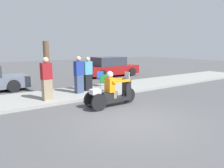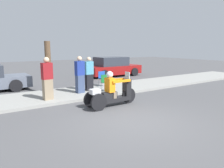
{
  "view_description": "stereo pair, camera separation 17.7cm",
  "coord_description": "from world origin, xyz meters",
  "px_view_note": "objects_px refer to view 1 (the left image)",
  "views": [
    {
      "loc": [
        -4.34,
        -4.94,
        2.35
      ],
      "look_at": [
        0.46,
        1.9,
        0.88
      ],
      "focal_mm": 35.0,
      "sensor_mm": 36.0,
      "label": 1
    },
    {
      "loc": [
        -4.19,
        -5.04,
        2.35
      ],
      "look_at": [
        0.46,
        1.9,
        0.88
      ],
      "focal_mm": 35.0,
      "sensor_mm": 36.0,
      "label": 2
    }
  ],
  "objects_px": {
    "spectator_end_of_line": "(47,80)",
    "parked_car_lot_center": "(110,67)",
    "folding_chair_curbside": "(101,77)",
    "spectator_far_back": "(79,75)",
    "motorcycle_trike": "(112,94)",
    "folding_chair_set_back": "(105,81)",
    "spectator_by_tree": "(88,74)",
    "tree_trunk": "(47,67)"
  },
  "relations": [
    {
      "from": "motorcycle_trike",
      "to": "spectator_far_back",
      "type": "height_order",
      "value": "spectator_far_back"
    },
    {
      "from": "spectator_end_of_line",
      "to": "parked_car_lot_center",
      "type": "bearing_deg",
      "value": 37.6
    },
    {
      "from": "folding_chair_set_back",
      "to": "parked_car_lot_center",
      "type": "bearing_deg",
      "value": 53.15
    },
    {
      "from": "motorcycle_trike",
      "to": "tree_trunk",
      "type": "height_order",
      "value": "tree_trunk"
    },
    {
      "from": "motorcycle_trike",
      "to": "spectator_by_tree",
      "type": "height_order",
      "value": "spectator_by_tree"
    },
    {
      "from": "spectator_end_of_line",
      "to": "tree_trunk",
      "type": "bearing_deg",
      "value": 70.38
    },
    {
      "from": "spectator_end_of_line",
      "to": "parked_car_lot_center",
      "type": "xyz_separation_m",
      "value": [
        6.8,
        5.24,
        -0.27
      ]
    },
    {
      "from": "spectator_by_tree",
      "to": "parked_car_lot_center",
      "type": "distance_m",
      "value": 6.33
    },
    {
      "from": "folding_chair_curbside",
      "to": "folding_chair_set_back",
      "type": "relative_size",
      "value": 1.0
    },
    {
      "from": "motorcycle_trike",
      "to": "parked_car_lot_center",
      "type": "distance_m",
      "value": 8.72
    },
    {
      "from": "folding_chair_set_back",
      "to": "tree_trunk",
      "type": "bearing_deg",
      "value": 146.39
    },
    {
      "from": "motorcycle_trike",
      "to": "folding_chair_set_back",
      "type": "xyz_separation_m",
      "value": [
        1.04,
        2.05,
        0.12
      ]
    },
    {
      "from": "spectator_by_tree",
      "to": "spectator_far_back",
      "type": "xyz_separation_m",
      "value": [
        -0.64,
        -0.27,
        0.03
      ]
    },
    {
      "from": "spectator_by_tree",
      "to": "tree_trunk",
      "type": "distance_m",
      "value": 2.02
    },
    {
      "from": "spectator_by_tree",
      "to": "folding_chair_curbside",
      "type": "bearing_deg",
      "value": 28.71
    },
    {
      "from": "folding_chair_set_back",
      "to": "parked_car_lot_center",
      "type": "xyz_separation_m",
      "value": [
        3.86,
        5.15,
        0.08
      ]
    },
    {
      "from": "spectator_far_back",
      "to": "parked_car_lot_center",
      "type": "height_order",
      "value": "spectator_far_back"
    },
    {
      "from": "tree_trunk",
      "to": "folding_chair_set_back",
      "type": "bearing_deg",
      "value": -33.61
    },
    {
      "from": "spectator_by_tree",
      "to": "spectator_far_back",
      "type": "relative_size",
      "value": 0.96
    },
    {
      "from": "folding_chair_curbside",
      "to": "spectator_far_back",
      "type": "bearing_deg",
      "value": -153.21
    },
    {
      "from": "motorcycle_trike",
      "to": "spectator_end_of_line",
      "type": "bearing_deg",
      "value": 134.0
    },
    {
      "from": "motorcycle_trike",
      "to": "spectator_far_back",
      "type": "distance_m",
      "value": 2.49
    },
    {
      "from": "motorcycle_trike",
      "to": "parked_car_lot_center",
      "type": "relative_size",
      "value": 0.52
    },
    {
      "from": "spectator_by_tree",
      "to": "folding_chair_curbside",
      "type": "relative_size",
      "value": 2.06
    },
    {
      "from": "spectator_end_of_line",
      "to": "folding_chair_curbside",
      "type": "xyz_separation_m",
      "value": [
        3.56,
        1.42,
        -0.35
      ]
    },
    {
      "from": "motorcycle_trike",
      "to": "spectator_end_of_line",
      "type": "distance_m",
      "value": 2.77
    },
    {
      "from": "spectator_end_of_line",
      "to": "spectator_far_back",
      "type": "relative_size",
      "value": 1.02
    },
    {
      "from": "motorcycle_trike",
      "to": "parked_car_lot_center",
      "type": "height_order",
      "value": "parked_car_lot_center"
    },
    {
      "from": "spectator_far_back",
      "to": "tree_trunk",
      "type": "height_order",
      "value": "tree_trunk"
    },
    {
      "from": "spectator_end_of_line",
      "to": "spectator_by_tree",
      "type": "relative_size",
      "value": 1.06
    },
    {
      "from": "motorcycle_trike",
      "to": "folding_chair_set_back",
      "type": "height_order",
      "value": "motorcycle_trike"
    },
    {
      "from": "motorcycle_trike",
      "to": "spectator_by_tree",
      "type": "bearing_deg",
      "value": 80.56
    },
    {
      "from": "motorcycle_trike",
      "to": "parked_car_lot_center",
      "type": "bearing_deg",
      "value": 55.73
    },
    {
      "from": "spectator_by_tree",
      "to": "tree_trunk",
      "type": "height_order",
      "value": "tree_trunk"
    },
    {
      "from": "motorcycle_trike",
      "to": "tree_trunk",
      "type": "distance_m",
      "value": 3.93
    },
    {
      "from": "spectator_far_back",
      "to": "tree_trunk",
      "type": "relative_size",
      "value": 0.71
    },
    {
      "from": "spectator_far_back",
      "to": "folding_chair_set_back",
      "type": "distance_m",
      "value": 1.34
    },
    {
      "from": "spectator_end_of_line",
      "to": "folding_chair_curbside",
      "type": "relative_size",
      "value": 2.17
    },
    {
      "from": "folding_chair_set_back",
      "to": "tree_trunk",
      "type": "relative_size",
      "value": 0.33
    },
    {
      "from": "spectator_end_of_line",
      "to": "folding_chair_curbside",
      "type": "bearing_deg",
      "value": 21.71
    },
    {
      "from": "tree_trunk",
      "to": "parked_car_lot_center",
      "type": "bearing_deg",
      "value": 30.02
    },
    {
      "from": "spectator_end_of_line",
      "to": "tree_trunk",
      "type": "height_order",
      "value": "tree_trunk"
    }
  ]
}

